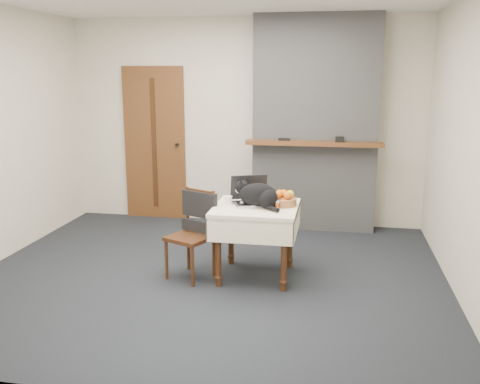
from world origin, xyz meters
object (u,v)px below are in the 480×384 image
(laptop, at_px, (251,197))
(cream_jar, at_px, (229,200))
(side_table, at_px, (256,218))
(pill_bottle, at_px, (277,205))
(chair, at_px, (195,221))
(fruit_basket, at_px, (284,199))
(cat, at_px, (259,195))
(door, at_px, (155,144))

(laptop, relative_size, cream_jar, 5.66)
(side_table, distance_m, pill_bottle, 0.27)
(chair, bearing_deg, fruit_basket, 34.26)
(cat, height_order, pill_bottle, cat)
(laptop, distance_m, fruit_basket, 0.32)
(cream_jar, relative_size, fruit_basket, 0.31)
(door, relative_size, pill_bottle, 25.41)
(cream_jar, height_order, chair, chair)
(laptop, bearing_deg, side_table, -76.71)
(door, relative_size, laptop, 4.51)
(door, distance_m, cat, 2.56)
(laptop, height_order, pill_bottle, laptop)
(door, distance_m, side_table, 2.55)
(side_table, relative_size, laptop, 1.76)
(cat, relative_size, chair, 0.56)
(door, bearing_deg, fruit_basket, -44.03)
(laptop, height_order, chair, laptop)
(cat, relative_size, pill_bottle, 5.98)
(cat, bearing_deg, laptop, 150.86)
(door, height_order, pill_bottle, door)
(cat, bearing_deg, cream_jar, -167.73)
(laptop, relative_size, chair, 0.53)
(laptop, height_order, cat, laptop)
(door, bearing_deg, cat, -49.09)
(cat, height_order, fruit_basket, cat)
(side_table, distance_m, cat, 0.23)
(fruit_basket, distance_m, chair, 0.86)
(door, xyz_separation_m, chair, (1.07, -1.97, -0.46))
(fruit_basket, bearing_deg, chair, -170.53)
(pill_bottle, bearing_deg, door, 132.87)
(cat, xyz_separation_m, pill_bottle, (0.18, -0.06, -0.07))
(cat, distance_m, pill_bottle, 0.20)
(laptop, distance_m, pill_bottle, 0.33)
(side_table, bearing_deg, door, 130.81)
(door, bearing_deg, side_table, -49.19)
(pill_bottle, bearing_deg, fruit_basket, 75.34)
(cat, xyz_separation_m, chair, (-0.60, -0.04, -0.27))
(laptop, relative_size, cat, 0.94)
(door, distance_m, fruit_basket, 2.65)
(chair, bearing_deg, side_table, 31.28)
(side_table, relative_size, chair, 0.93)
(pill_bottle, distance_m, fruit_basket, 0.17)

